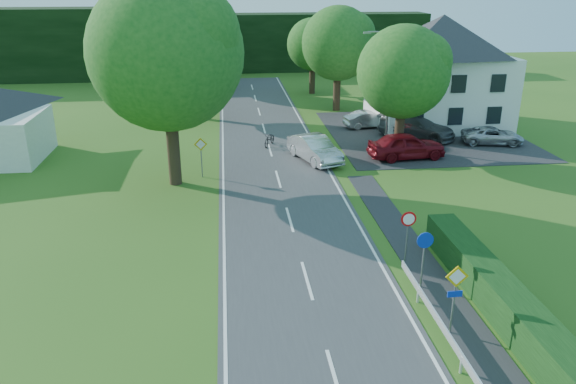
{
  "coord_description": "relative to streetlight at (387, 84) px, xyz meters",
  "views": [
    {
      "loc": [
        -2.92,
        -7.28,
        11.26
      ],
      "look_at": [
        -0.18,
        17.21,
        1.8
      ],
      "focal_mm": 35.0,
      "sensor_mm": 36.0,
      "label": 1
    }
  ],
  "objects": [
    {
      "name": "treeline_right",
      "position": [
        -0.06,
        36.0,
        -0.96
      ],
      "size": [
        30.0,
        5.0,
        7.0
      ],
      "primitive_type": "cube",
      "color": "black",
      "rests_on": "ground"
    },
    {
      "name": "parasol",
      "position": [
        1.39,
        -0.09,
        -3.57
      ],
      "size": [
        2.46,
        2.48,
        1.7
      ],
      "primitive_type": "imported",
      "rotation": [
        0.0,
        0.0,
        0.41
      ],
      "color": "red",
      "rests_on": "parking_pad"
    },
    {
      "name": "line_edge_left",
      "position": [
        -11.31,
        -10.0,
        -4.42
      ],
      "size": [
        0.12,
        80.0,
        0.01
      ],
      "primitive_type": "cube",
      "color": "white",
      "rests_on": "road"
    },
    {
      "name": "moving_car",
      "position": [
        -5.36,
        -2.71,
        -3.61
      ],
      "size": [
        3.27,
        5.2,
        1.62
      ],
      "primitive_type": "imported",
      "rotation": [
        0.0,
        0.0,
        0.34
      ],
      "color": "silver",
      "rests_on": "road"
    },
    {
      "name": "treeline_left",
      "position": [
        -36.06,
        32.0,
        -0.46
      ],
      "size": [
        44.0,
        6.0,
        8.0
      ],
      "primitive_type": "cube",
      "color": "black",
      "rests_on": "ground"
    },
    {
      "name": "road",
      "position": [
        -8.06,
        -10.0,
        -4.44
      ],
      "size": [
        7.0,
        80.0,
        0.04
      ],
      "primitive_type": "cube",
      "color": "#3B3B3D",
      "rests_on": "ground"
    },
    {
      "name": "tree_right_mid",
      "position": [
        0.44,
        -2.0,
        -0.17
      ],
      "size": [
        7.0,
        7.0,
        8.58
      ],
      "primitive_type": null,
      "color": "#195218",
      "rests_on": "ground"
    },
    {
      "name": "sign_priority_right",
      "position": [
        -3.76,
        -22.02,
        -2.67
      ],
      "size": [
        0.78,
        0.09,
        2.59
      ],
      "color": "slate",
      "rests_on": "ground"
    },
    {
      "name": "streetlight",
      "position": [
        0.0,
        0.0,
        0.0
      ],
      "size": [
        2.03,
        0.18,
        8.0
      ],
      "color": "slate",
      "rests_on": "ground"
    },
    {
      "name": "parked_car_red",
      "position": [
        0.74,
        -2.84,
        -3.56
      ],
      "size": [
        5.23,
        2.5,
        1.72
      ],
      "primitive_type": "imported",
      "rotation": [
        0.0,
        0.0,
        1.66
      ],
      "color": "maroon",
      "rests_on": "parking_pad"
    },
    {
      "name": "tree_left_back",
      "position": [
        -12.56,
        22.0,
        -0.43
      ],
      "size": [
        6.6,
        6.6,
        8.07
      ],
      "primitive_type": null,
      "color": "#195218",
      "rests_on": "ground"
    },
    {
      "name": "house_white",
      "position": [
        5.94,
        6.0,
        -0.06
      ],
      "size": [
        10.6,
        8.4,
        8.6
      ],
      "color": "white",
      "rests_on": "ground"
    },
    {
      "name": "parking_pad",
      "position": [
        3.94,
        3.0,
        -4.44
      ],
      "size": [
        14.0,
        16.0,
        0.04
      ],
      "primitive_type": "cube",
      "color": "#27272A",
      "rests_on": "ground"
    },
    {
      "name": "motorcycle",
      "position": [
        -8.0,
        1.12,
        -3.93
      ],
      "size": [
        1.35,
        1.97,
        0.98
      ],
      "primitive_type": "imported",
      "rotation": [
        0.0,
        0.0,
        -0.41
      ],
      "color": "black",
      "rests_on": "road"
    },
    {
      "name": "parked_car_silver_b",
      "position": [
        7.96,
        -0.18,
        -3.82
      ],
      "size": [
        4.64,
        2.83,
        1.2
      ],
      "primitive_type": "imported",
      "rotation": [
        0.0,
        0.0,
        1.36
      ],
      "color": "#B6B6BD",
      "rests_on": "parking_pad"
    },
    {
      "name": "sign_speed_limit",
      "position": [
        -3.76,
        -17.03,
        -2.7
      ],
      "size": [
        0.64,
        0.11,
        2.37
      ],
      "color": "slate",
      "rests_on": "ground"
    },
    {
      "name": "line_centre",
      "position": [
        -8.06,
        -10.0,
        -4.42
      ],
      "size": [
        0.12,
        80.0,
        0.01
      ],
      "primitive_type": null,
      "color": "white",
      "rests_on": "road"
    },
    {
      "name": "parked_car_silver_a",
      "position": [
        0.29,
        5.43,
        -3.77
      ],
      "size": [
        4.15,
        2.06,
        1.31
      ],
      "primitive_type": "imported",
      "rotation": [
        0.0,
        0.0,
        1.75
      ],
      "color": "#A6A7AB",
      "rests_on": "parking_pad"
    },
    {
      "name": "tree_main",
      "position": [
        -14.06,
        -6.0,
        1.36
      ],
      "size": [
        9.4,
        9.4,
        11.64
      ],
      "primitive_type": null,
      "color": "#195218",
      "rests_on": "ground"
    },
    {
      "name": "sign_roundabout",
      "position": [
        -3.76,
        -19.02,
        -2.79
      ],
      "size": [
        0.64,
        0.08,
        2.37
      ],
      "color": "slate",
      "rests_on": "ground"
    },
    {
      "name": "parked_car_grey",
      "position": [
        3.05,
        2.0,
        -3.6
      ],
      "size": [
        5.89,
        5.32,
        1.65
      ],
      "primitive_type": "imported",
      "rotation": [
        0.0,
        0.0,
        0.91
      ],
      "color": "#444549",
      "rests_on": "parking_pad"
    },
    {
      "name": "tree_right_far",
      "position": [
        -1.06,
        12.0,
        0.08
      ],
      "size": [
        7.4,
        7.4,
        9.09
      ],
      "primitive_type": null,
      "color": "#195218",
      "rests_on": "ground"
    },
    {
      "name": "tree_right_back",
      "position": [
        -2.06,
        20.0,
        -0.68
      ],
      "size": [
        6.2,
        6.2,
        7.56
      ],
      "primitive_type": null,
      "color": "#195218",
      "rests_on": "ground"
    },
    {
      "name": "sign_priority_left",
      "position": [
        -12.56,
        -5.02,
        -2.75
      ],
      "size": [
        0.78,
        0.09,
        2.44
      ],
      "color": "slate",
      "rests_on": "ground"
    },
    {
      "name": "line_edge_right",
      "position": [
        -4.81,
        -10.0,
        -4.42
      ],
      "size": [
        0.12,
        80.0,
        0.01
      ],
      "primitive_type": "cube",
      "color": "white",
      "rests_on": "road"
    },
    {
      "name": "tree_left_far",
      "position": [
        -13.06,
        10.0,
        -0.17
      ],
      "size": [
        7.0,
        7.0,
        8.58
      ],
      "primitive_type": null,
      "color": "#195218",
      "rests_on": "ground"
    }
  ]
}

